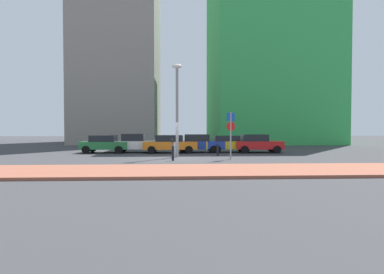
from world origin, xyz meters
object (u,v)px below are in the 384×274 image
at_px(traffic_bollard_far, 175,150).
at_px(parking_meter, 172,145).
at_px(parked_car_orange, 170,144).
at_px(parked_car_blue, 199,143).
at_px(parked_car_yellow, 228,143).
at_px(traffic_bollard_near, 218,150).
at_px(parked_car_white, 137,143).
at_px(traffic_bollard_mid, 173,153).
at_px(parked_car_red, 257,143).
at_px(parking_sign_post, 231,130).
at_px(street_lamp, 177,102).
at_px(parked_car_green, 105,144).

bearing_deg(traffic_bollard_far, parking_meter, -102.53).
distance_m(parked_car_orange, parked_car_blue, 2.56).
height_order(parked_car_blue, parked_car_yellow, parked_car_blue).
height_order(parked_car_orange, traffic_bollard_near, parked_car_orange).
height_order(parked_car_white, traffic_bollard_mid, parked_car_white).
distance_m(parked_car_orange, traffic_bollard_mid, 6.39).
bearing_deg(traffic_bollard_far, parked_car_blue, 64.03).
bearing_deg(traffic_bollard_near, parked_car_red, 38.43).
distance_m(parking_sign_post, traffic_bollard_mid, 4.21).
height_order(parked_car_yellow, parking_sign_post, parking_sign_post).
xyz_separation_m(parked_car_white, parked_car_orange, (2.84, -0.53, -0.02)).
bearing_deg(traffic_bollard_far, traffic_bollard_mid, -92.93).
height_order(parked_car_yellow, traffic_bollard_far, parked_car_yellow).
bearing_deg(parked_car_red, parked_car_yellow, 169.38).
relative_size(parking_sign_post, traffic_bollard_mid, 3.33).
xyz_separation_m(parked_car_orange, parked_car_red, (7.43, -0.04, 0.02)).
height_order(parked_car_white, parked_car_red, parked_car_white).
height_order(parking_meter, street_lamp, street_lamp).
height_order(parked_car_green, street_lamp, street_lamp).
xyz_separation_m(parked_car_blue, street_lamp, (-1.93, -4.35, 3.14)).
distance_m(parked_car_green, traffic_bollard_mid, 8.90).
xyz_separation_m(parked_car_blue, parked_car_yellow, (2.43, 0.00, -0.04)).
xyz_separation_m(parked_car_yellow, traffic_bollard_near, (-1.32, -3.47, -0.30)).
bearing_deg(parked_car_green, parked_car_orange, -3.84).
xyz_separation_m(parked_car_red, traffic_bollard_near, (-3.79, -3.01, -0.34)).
height_order(street_lamp, traffic_bollard_far, street_lamp).
distance_m(parked_car_white, street_lamp, 6.45).
distance_m(parked_car_green, parked_car_white, 2.65).
distance_m(parked_car_yellow, traffic_bollard_far, 6.22).
distance_m(parked_car_orange, parking_sign_post, 7.12).
relative_size(parking_sign_post, parking_meter, 2.25).
bearing_deg(traffic_bollard_near, traffic_bollard_far, -165.91).
distance_m(parked_car_red, street_lamp, 8.47).
bearing_deg(parking_sign_post, parked_car_yellow, 82.68).
bearing_deg(traffic_bollard_mid, parking_meter, 92.37).
xyz_separation_m(parked_car_white, traffic_bollard_mid, (3.16, -6.90, -0.33)).
bearing_deg(parked_car_white, traffic_bollard_near, -28.91).
distance_m(parked_car_white, parked_car_red, 10.29).
bearing_deg(parked_car_green, parking_meter, -41.65).
relative_size(parked_car_green, parked_car_blue, 0.95).
distance_m(parked_car_orange, parked_car_red, 7.43).
xyz_separation_m(parked_car_white, street_lamp, (3.44, -4.46, 3.13)).
xyz_separation_m(parked_car_white, traffic_bollard_near, (6.48, -3.58, -0.34)).
xyz_separation_m(street_lamp, traffic_bollard_far, (-0.15, 0.08, -3.42)).
height_order(parked_car_white, parking_sign_post, parking_sign_post).
height_order(parked_car_blue, parked_car_red, same).
xyz_separation_m(parking_sign_post, traffic_bollard_near, (-0.54, 2.59, -1.51)).
distance_m(parked_car_orange, parked_car_yellow, 4.97).
bearing_deg(parked_car_orange, parked_car_blue, 9.48).
relative_size(parked_car_white, parking_sign_post, 1.26).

